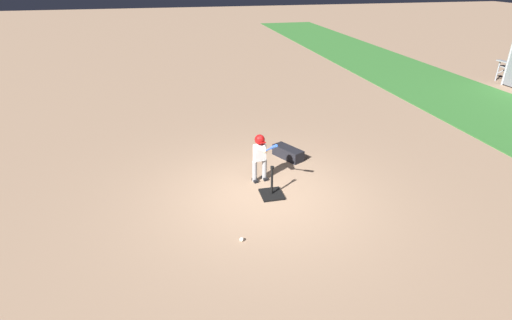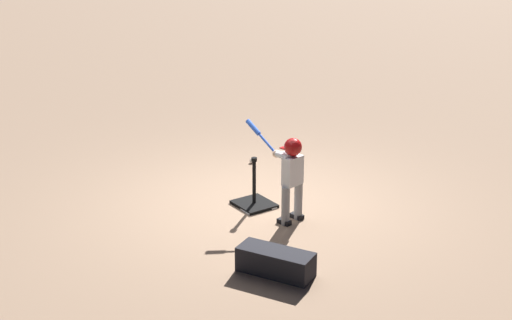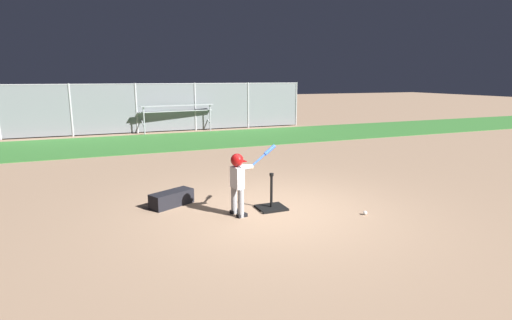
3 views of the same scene
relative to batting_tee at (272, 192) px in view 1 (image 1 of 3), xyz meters
name	(u,v)px [view 1 (image 1 of 3)]	position (x,y,z in m)	size (l,w,h in m)	color
ground_plane	(266,196)	(0.03, -0.14, -0.08)	(90.00, 90.00, 0.00)	#93755B
home_plate	(272,194)	(-0.03, 0.01, -0.07)	(0.44, 0.44, 0.02)	white
batting_tee	(272,192)	(0.00, 0.00, 0.00)	(0.51, 0.46, 0.68)	black
batter_child	(260,152)	(-0.67, -0.09, 0.63)	(0.91, 0.37, 1.20)	gray
baseball	(242,239)	(1.42, -0.93, -0.04)	(0.07, 0.07, 0.07)	white
equipment_bag	(288,153)	(-1.69, 0.87, 0.06)	(0.84, 0.32, 0.28)	black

